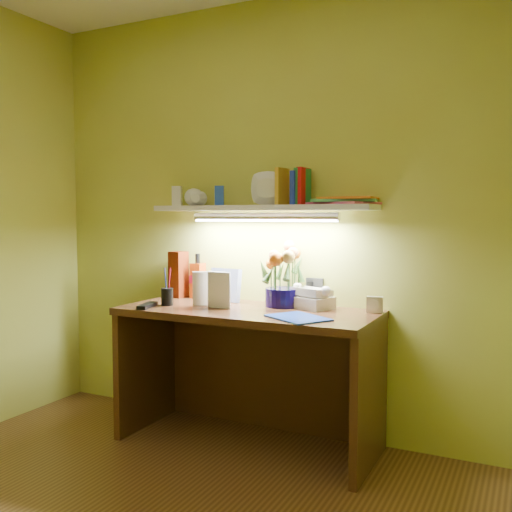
{
  "coord_description": "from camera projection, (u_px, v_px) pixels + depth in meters",
  "views": [
    {
      "loc": [
        1.4,
        -1.52,
        1.25
      ],
      "look_at": [
        -0.02,
        1.35,
        1.03
      ],
      "focal_mm": 40.0,
      "sensor_mm": 36.0,
      "label": 1
    }
  ],
  "objects": [
    {
      "name": "wall_shelf",
      "position": [
        271.0,
        202.0,
        3.19
      ],
      "size": [
        1.31,
        0.35,
        0.24
      ],
      "color": "silver",
      "rests_on": "ground"
    },
    {
      "name": "desk_book_a",
      "position": [
        192.0,
        289.0,
        3.19
      ],
      "size": [
        0.14,
        0.09,
        0.19
      ],
      "primitive_type": "imported",
      "rotation": [
        0.0,
        0.0,
        0.5
      ],
      "color": "white",
      "rests_on": "desk"
    },
    {
      "name": "desk",
      "position": [
        247.0,
        377.0,
        3.11
      ],
      "size": [
        1.4,
        0.6,
        0.75
      ],
      "primitive_type": "cube",
      "color": "#38240F",
      "rests_on": "ground"
    },
    {
      "name": "tv_remote",
      "position": [
        147.0,
        305.0,
        3.15
      ],
      "size": [
        0.1,
        0.2,
        0.02
      ],
      "primitive_type": "cube",
      "rotation": [
        0.0,
        0.0,
        0.26
      ],
      "color": "black",
      "rests_on": "desk"
    },
    {
      "name": "pen_cup",
      "position": [
        167.0,
        291.0,
        3.22
      ],
      "size": [
        0.08,
        0.08,
        0.16
      ],
      "primitive_type": "cylinder",
      "rotation": [
        0.0,
        0.0,
        0.29
      ],
      "color": "black",
      "rests_on": "desk"
    },
    {
      "name": "blue_folder",
      "position": [
        298.0,
        318.0,
        2.8
      ],
      "size": [
        0.36,
        0.34,
        0.01
      ],
      "primitive_type": "cube",
      "rotation": [
        0.0,
        0.0,
        -0.56
      ],
      "color": "blue",
      "rests_on": "desk"
    },
    {
      "name": "whisky_bottle",
      "position": [
        198.0,
        276.0,
        3.5
      ],
      "size": [
        0.07,
        0.07,
        0.27
      ],
      "primitive_type": null,
      "rotation": [
        0.0,
        0.0,
        -0.01
      ],
      "color": "#C53E0B",
      "rests_on": "desk"
    },
    {
      "name": "desk_book_b",
      "position": [
        208.0,
        289.0,
        3.15
      ],
      "size": [
        0.15,
        0.03,
        0.2
      ],
      "primitive_type": "imported",
      "rotation": [
        0.0,
        0.0,
        -0.08
      ],
      "color": "silver",
      "rests_on": "desk"
    },
    {
      "name": "art_card",
      "position": [
        225.0,
        285.0,
        3.36
      ],
      "size": [
        0.2,
        0.06,
        0.2
      ],
      "primitive_type": null,
      "rotation": [
        0.0,
        0.0,
        -0.1
      ],
      "color": "silver",
      "rests_on": "desk"
    },
    {
      "name": "telephone",
      "position": [
        311.0,
        296.0,
        3.11
      ],
      "size": [
        0.26,
        0.23,
        0.13
      ],
      "primitive_type": null,
      "rotation": [
        0.0,
        0.0,
        -0.38
      ],
      "color": "beige",
      "rests_on": "desk"
    },
    {
      "name": "whisky_box",
      "position": [
        178.0,
        274.0,
        3.54
      ],
      "size": [
        0.11,
        0.11,
        0.29
      ],
      "primitive_type": "cube",
      "rotation": [
        0.0,
        0.0,
        -0.17
      ],
      "color": "#551906",
      "rests_on": "desk"
    },
    {
      "name": "flower_bouquet",
      "position": [
        283.0,
        274.0,
        3.17
      ],
      "size": [
        0.3,
        0.3,
        0.36
      ],
      "primitive_type": null,
      "rotation": [
        0.0,
        0.0,
        0.41
      ],
      "color": "#0C063B",
      "rests_on": "desk"
    },
    {
      "name": "desk_clock",
      "position": [
        375.0,
        305.0,
        2.97
      ],
      "size": [
        0.09,
        0.06,
        0.08
      ],
      "primitive_type": "cube",
      "rotation": [
        0.0,
        0.0,
        0.21
      ],
      "color": "silver",
      "rests_on": "desk"
    }
  ]
}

